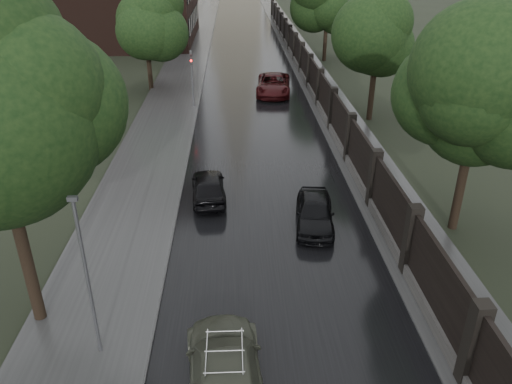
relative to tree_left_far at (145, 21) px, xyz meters
name	(u,v)px	position (x,y,z in m)	size (l,w,h in m)	color
fence_right	(306,69)	(12.60, 2.01, -4.23)	(0.45, 75.72, 2.70)	#383533
tree_left_far	(145,21)	(0.00, 0.00, 0.00)	(4.25, 4.25, 7.39)	black
tree_right_a	(476,112)	(15.50, -22.00, -0.29)	(4.08, 4.08, 7.01)	black
tree_right_b	(377,43)	(15.50, -8.00, -0.29)	(4.08, 4.08, 7.01)	black
tree_right_c	(327,7)	(15.50, 10.00, -0.29)	(4.08, 4.08, 7.01)	black
lamp_post	(87,278)	(2.60, -28.50, -2.57)	(0.25, 0.12, 5.11)	#59595E
traffic_light	(192,74)	(3.70, -5.01, -2.84)	(0.16, 0.32, 4.00)	#59595E
volga_sedan	(225,373)	(6.20, -30.04, -4.54)	(1.98, 4.87, 1.41)	#404335
hatchback_left	(208,186)	(5.32, -18.97, -4.61)	(1.50, 3.72, 1.27)	black
car_right_near	(315,212)	(9.79, -21.59, -4.60)	(1.52, 3.79, 1.29)	black
car_right_far	(274,85)	(9.60, -1.72, -4.49)	(2.48, 5.38, 1.49)	black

